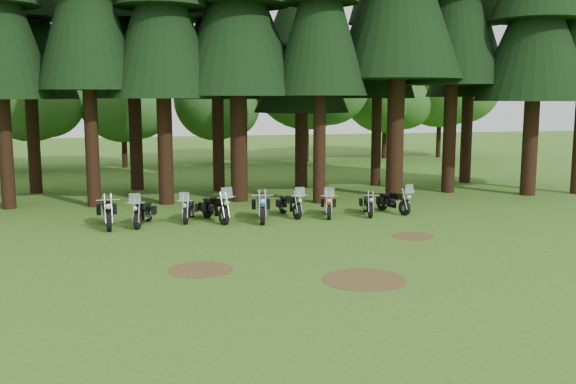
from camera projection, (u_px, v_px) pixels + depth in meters
name	position (u px, v px, depth m)	size (l,w,h in m)	color
ground	(289.00, 247.00, 20.20)	(120.00, 120.00, 0.00)	#33601B
pine_back_4	(302.00, 27.00, 32.68)	(4.94, 4.94, 13.78)	black
decid_2	(34.00, 93.00, 40.72)	(6.72, 6.53, 8.40)	black
decid_3	(127.00, 100.00, 42.51)	(6.12, 5.95, 7.65)	black
decid_4	(219.00, 102.00, 45.20)	(5.93, 5.76, 7.41)	black
decid_5	(313.00, 76.00, 45.97)	(8.45, 8.21, 10.56)	black
decid_6	(390.00, 91.00, 48.95)	(7.06, 6.86, 8.82)	black
decid_7	(447.00, 77.00, 49.74)	(8.44, 8.20, 10.55)	black
dirt_patch_0	(201.00, 269.00, 17.56)	(1.80, 1.80, 0.01)	#4C3D1E
dirt_patch_1	(413.00, 236.00, 21.77)	(1.40, 1.40, 0.01)	#4C3D1E
dirt_patch_2	(364.00, 279.00, 16.61)	(2.20, 2.20, 0.01)	#4C3D1E
motorcycle_0	(107.00, 213.00, 23.32)	(0.41, 2.45, 1.00)	black
motorcycle_1	(143.00, 213.00, 23.59)	(0.88, 2.11, 1.34)	black
motorcycle_2	(189.00, 210.00, 24.45)	(0.74, 1.98, 1.25)	black
motorcycle_3	(215.00, 209.00, 24.34)	(0.91, 2.27, 1.44)	black
motorcycle_4	(262.00, 208.00, 24.52)	(0.56, 2.41, 0.98)	black
motorcycle_5	(290.00, 206.00, 25.38)	(0.58, 2.07, 1.30)	black
motorcycle_6	(329.00, 206.00, 25.39)	(0.84, 2.05, 1.30)	black
motorcycle_7	(368.00, 205.00, 25.72)	(0.59, 1.93, 0.80)	black
motorcycle_8	(393.00, 202.00, 26.19)	(0.83, 2.03, 1.29)	black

